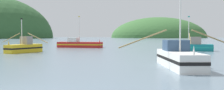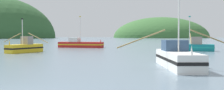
# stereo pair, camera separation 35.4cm
# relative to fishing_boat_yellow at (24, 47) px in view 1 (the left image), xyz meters

# --- Properties ---
(hill_far_center) EXTENTS (99.54, 79.63, 43.40)m
(hill_far_center) POSITION_rel_fishing_boat_yellow_xyz_m (19.83, 224.51, -0.84)
(hill_far_center) COLOR #386633
(hill_far_center) RESTS_ON ground
(fishing_boat_yellow) EXTENTS (9.76, 6.44, 5.44)m
(fishing_boat_yellow) POSITION_rel_fishing_boat_yellow_xyz_m (0.00, 0.00, 0.00)
(fishing_boat_yellow) COLOR gold
(fishing_boat_yellow) RESTS_ON ground
(fishing_boat_teal) EXTENTS (8.09, 14.93, 6.14)m
(fishing_boat_teal) POSITION_rel_fishing_boat_yellow_xyz_m (26.41, 9.52, -0.04)
(fishing_boat_teal) COLOR #147F84
(fishing_boat_teal) RESTS_ON ground
(fishing_boat_white) EXTENTS (10.17, 8.10, 6.84)m
(fishing_boat_white) POSITION_rel_fishing_boat_yellow_xyz_m (22.66, -13.33, 0.02)
(fishing_boat_white) COLOR white
(fishing_boat_white) RESTS_ON ground
(fishing_boat_red) EXTENTS (10.11, 2.66, 7.01)m
(fishing_boat_red) POSITION_rel_fishing_boat_yellow_xyz_m (3.49, 16.53, -0.08)
(fishing_boat_red) COLOR red
(fishing_boat_red) RESTS_ON ground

